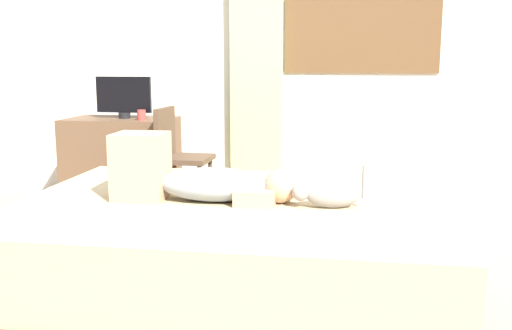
{
  "coord_description": "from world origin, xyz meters",
  "views": [
    {
      "loc": [
        0.55,
        -2.73,
        1.21
      ],
      "look_at": [
        0.06,
        0.25,
        0.66
      ],
      "focal_mm": 40.08,
      "sensor_mm": 36.0,
      "label": 1
    }
  ],
  "objects_px": {
    "cat": "(329,194)",
    "chair_by_desk": "(177,153)",
    "person_lying": "(195,178)",
    "cup": "(141,115)",
    "tv_monitor": "(124,97)",
    "bed": "(231,249)",
    "desk": "(122,161)"
  },
  "relations": [
    {
      "from": "cup",
      "to": "cat",
      "type": "bearing_deg",
      "value": -47.79
    },
    {
      "from": "cup",
      "to": "person_lying",
      "type": "bearing_deg",
      "value": -61.8
    },
    {
      "from": "person_lying",
      "to": "desk",
      "type": "bearing_deg",
      "value": 122.2
    },
    {
      "from": "cat",
      "to": "person_lying",
      "type": "bearing_deg",
      "value": 176.04
    },
    {
      "from": "cat",
      "to": "desk",
      "type": "height_order",
      "value": "desk"
    },
    {
      "from": "tv_monitor",
      "to": "cup",
      "type": "xyz_separation_m",
      "value": [
        0.2,
        -0.12,
        -0.14
      ]
    },
    {
      "from": "desk",
      "to": "bed",
      "type": "bearing_deg",
      "value": -53.59
    },
    {
      "from": "cat",
      "to": "tv_monitor",
      "type": "height_order",
      "value": "tv_monitor"
    },
    {
      "from": "bed",
      "to": "desk",
      "type": "bearing_deg",
      "value": 126.41
    },
    {
      "from": "person_lying",
      "to": "cat",
      "type": "xyz_separation_m",
      "value": [
        0.68,
        -0.05,
        -0.05
      ]
    },
    {
      "from": "person_lying",
      "to": "tv_monitor",
      "type": "height_order",
      "value": "tv_monitor"
    },
    {
      "from": "desk",
      "to": "tv_monitor",
      "type": "xyz_separation_m",
      "value": [
        0.04,
        -0.0,
        0.55
      ]
    },
    {
      "from": "cat",
      "to": "tv_monitor",
      "type": "bearing_deg",
      "value": 133.66
    },
    {
      "from": "person_lying",
      "to": "cup",
      "type": "height_order",
      "value": "person_lying"
    },
    {
      "from": "cat",
      "to": "chair_by_desk",
      "type": "xyz_separation_m",
      "value": [
        -1.24,
        1.57,
        -0.07
      ]
    },
    {
      "from": "cat",
      "to": "bed",
      "type": "bearing_deg",
      "value": 171.66
    },
    {
      "from": "person_lying",
      "to": "bed",
      "type": "bearing_deg",
      "value": 8.48
    },
    {
      "from": "tv_monitor",
      "to": "cup",
      "type": "distance_m",
      "value": 0.27
    },
    {
      "from": "person_lying",
      "to": "cat",
      "type": "height_order",
      "value": "person_lying"
    },
    {
      "from": "bed",
      "to": "cat",
      "type": "bearing_deg",
      "value": -8.34
    },
    {
      "from": "tv_monitor",
      "to": "chair_by_desk",
      "type": "distance_m",
      "value": 0.75
    },
    {
      "from": "cat",
      "to": "cup",
      "type": "bearing_deg",
      "value": 132.21
    },
    {
      "from": "bed",
      "to": "person_lying",
      "type": "relative_size",
      "value": 2.35
    },
    {
      "from": "cat",
      "to": "cup",
      "type": "xyz_separation_m",
      "value": [
        -1.6,
        1.76,
        0.2
      ]
    },
    {
      "from": "person_lying",
      "to": "tv_monitor",
      "type": "distance_m",
      "value": 2.16
    },
    {
      "from": "chair_by_desk",
      "to": "cup",
      "type": "bearing_deg",
      "value": 152.1
    },
    {
      "from": "person_lying",
      "to": "cup",
      "type": "xyz_separation_m",
      "value": [
        -0.92,
        1.71,
        0.15
      ]
    },
    {
      "from": "cat",
      "to": "cup",
      "type": "relative_size",
      "value": 4.21
    },
    {
      "from": "cup",
      "to": "chair_by_desk",
      "type": "bearing_deg",
      "value": -27.9
    },
    {
      "from": "bed",
      "to": "desk",
      "type": "distance_m",
      "value": 2.25
    },
    {
      "from": "tv_monitor",
      "to": "cup",
      "type": "bearing_deg",
      "value": -30.99
    },
    {
      "from": "desk",
      "to": "chair_by_desk",
      "type": "relative_size",
      "value": 1.05
    }
  ]
}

